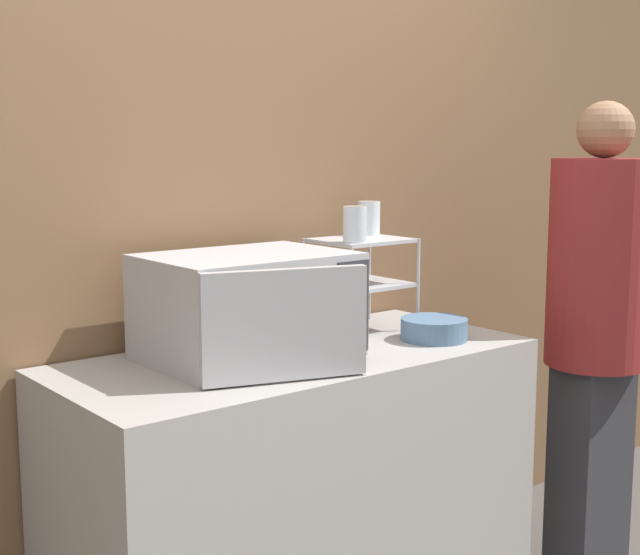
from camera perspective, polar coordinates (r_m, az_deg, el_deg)
wall_back at (r=2.85m, az=-6.05°, el=4.18°), size 8.00×0.06×2.60m
counter at (r=2.76m, az=-1.53°, el=-14.10°), size 1.42×0.65×0.91m
microwave at (r=2.53m, az=-4.53°, el=-1.88°), size 0.58×0.57×0.30m
dish_rack at (r=2.90m, az=2.65°, el=0.86°), size 0.30×0.25×0.30m
glass_front_left at (r=2.77m, az=2.25°, el=3.42°), size 0.08×0.08×0.11m
glass_back_right at (r=3.01m, az=3.15°, el=3.82°), size 0.08×0.08×0.11m
bowl at (r=2.81m, az=7.31°, el=-3.31°), size 0.21×0.21×0.07m
person at (r=3.15m, az=17.29°, el=-2.54°), size 0.34×0.34×1.65m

